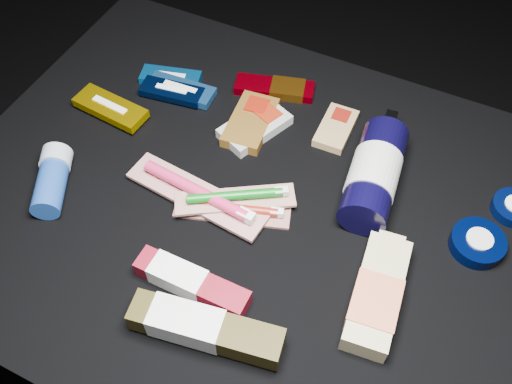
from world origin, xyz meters
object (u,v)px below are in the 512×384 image
at_px(lotion_bottle, 374,174).
at_px(bodywash_bottle, 376,296).
at_px(deodorant_stick, 52,180).
at_px(toothpaste_carton_red, 187,281).

distance_m(lotion_bottle, bodywash_bottle, 0.21).
xyz_separation_m(lotion_bottle, bodywash_bottle, (0.07, -0.19, -0.02)).
distance_m(bodywash_bottle, deodorant_stick, 0.54).
relative_size(lotion_bottle, toothpaste_carton_red, 1.42).
distance_m(lotion_bottle, deodorant_stick, 0.52).
xyz_separation_m(deodorant_stick, toothpaste_carton_red, (0.29, -0.06, -0.01)).
bearing_deg(lotion_bottle, deodorant_stick, -160.61).
height_order(lotion_bottle, bodywash_bottle, lotion_bottle).
relative_size(bodywash_bottle, deodorant_stick, 1.49).
relative_size(lotion_bottle, bodywash_bottle, 1.28).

